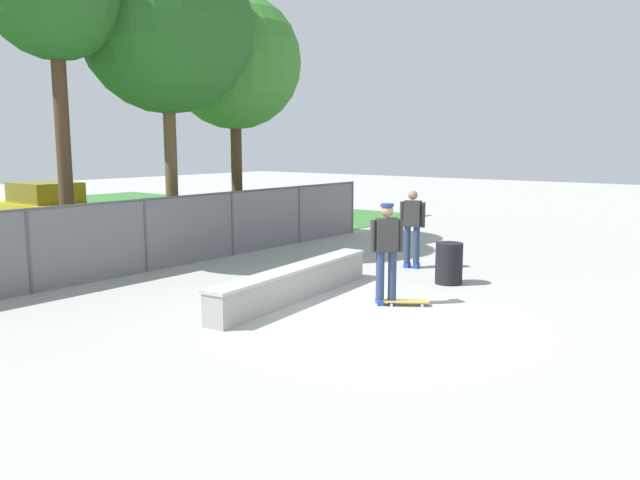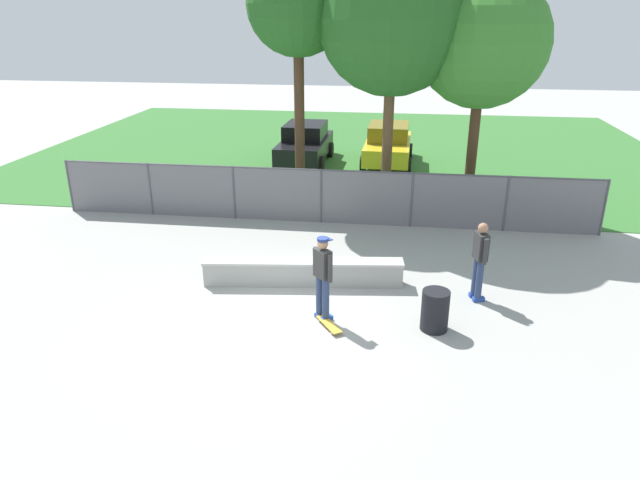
% 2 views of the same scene
% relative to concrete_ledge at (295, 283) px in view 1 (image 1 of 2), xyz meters
% --- Properties ---
extents(ground_plane, '(80.00, 80.00, 0.00)m').
position_rel_concrete_ledge_xyz_m(ground_plane, '(-0.15, -1.81, -0.31)').
color(ground_plane, '#9E9E99').
extents(concrete_ledge, '(4.72, 1.02, 0.61)m').
position_rel_concrete_ledge_xyz_m(concrete_ledge, '(0.00, 0.00, 0.00)').
color(concrete_ledge, '#999993').
rests_on(concrete_ledge, ground).
extents(skateboarder, '(0.45, 0.46, 1.84)m').
position_rel_concrete_ledge_xyz_m(skateboarder, '(0.67, -1.59, 0.72)').
color(skateboarder, '#2647A5').
rests_on(skateboarder, ground).
extents(skateboard, '(0.62, 0.77, 0.09)m').
position_rel_concrete_ledge_xyz_m(skateboard, '(0.85, -1.92, -0.23)').
color(skateboard, gold).
rests_on(skateboard, ground).
extents(chainlink_fence, '(16.27, 0.07, 1.67)m').
position_rel_concrete_ledge_xyz_m(chainlink_fence, '(-0.15, 4.27, 0.61)').
color(chainlink_fence, '#4C4C51').
rests_on(chainlink_fence, ground).
extents(tree_near_right, '(4.36, 4.36, 7.98)m').
position_rel_concrete_ledge_xyz_m(tree_near_right, '(1.74, 5.63, 5.48)').
color(tree_near_right, brown).
rests_on(tree_near_right, ground).
extents(tree_mid, '(3.83, 3.83, 7.11)m').
position_rel_concrete_ledge_xyz_m(tree_mid, '(4.35, 5.90, 4.87)').
color(tree_mid, '#47301E').
rests_on(tree_mid, ground).
extents(car_yellow, '(2.11, 4.25, 1.66)m').
position_rel_concrete_ledge_xyz_m(car_yellow, '(1.66, 11.71, 0.53)').
color(car_yellow, gold).
rests_on(car_yellow, ground).
extents(bystander, '(0.35, 0.58, 1.82)m').
position_rel_concrete_ledge_xyz_m(bystander, '(3.96, -0.23, 0.70)').
color(bystander, '#2647A5').
rests_on(bystander, ground).
extents(trash_bin, '(0.56, 0.56, 0.86)m').
position_rel_concrete_ledge_xyz_m(trash_bin, '(2.97, -1.68, 0.12)').
color(trash_bin, black).
rests_on(trash_bin, ground).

